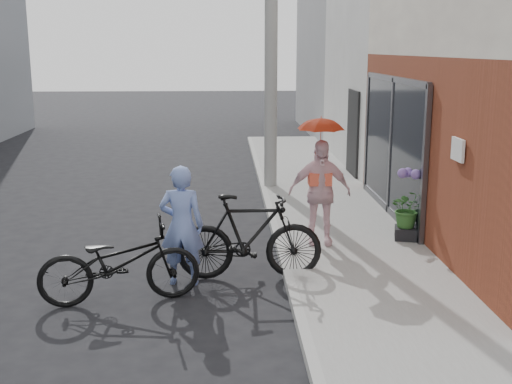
{
  "coord_description": "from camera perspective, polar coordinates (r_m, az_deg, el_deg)",
  "views": [
    {
      "loc": [
        0.09,
        -8.02,
        3.13
      ],
      "look_at": [
        0.53,
        0.98,
        1.1
      ],
      "focal_mm": 45.0,
      "sensor_mm": 36.0,
      "label": 1
    }
  ],
  "objects": [
    {
      "name": "utility_pole",
      "position": [
        14.06,
        1.35,
        14.21
      ],
      "size": [
        0.28,
        0.28,
        7.0
      ],
      "primitive_type": "cylinder",
      "color": "#9E9E99",
      "rests_on": "ground"
    },
    {
      "name": "east_building_far",
      "position": [
        25.05,
        14.07,
        13.19
      ],
      "size": [
        8.0,
        8.0,
        7.0
      ],
      "primitive_type": "cube",
      "color": "gray",
      "rests_on": "ground"
    },
    {
      "name": "sidewalk",
      "position": [
        10.67,
        8.19,
        -4.16
      ],
      "size": [
        2.2,
        24.0,
        0.12
      ],
      "primitive_type": "cube",
      "color": "gray",
      "rests_on": "ground"
    },
    {
      "name": "curb",
      "position": [
        10.51,
        1.95,
        -4.29
      ],
      "size": [
        0.12,
        24.0,
        0.12
      ],
      "primitive_type": "cube",
      "color": "#9E9E99",
      "rests_on": "ground"
    },
    {
      "name": "parasol",
      "position": [
        9.8,
        5.81,
        6.41
      ],
      "size": [
        0.69,
        0.69,
        0.61
      ],
      "primitive_type": "imported",
      "color": "red",
      "rests_on": "kimono_woman"
    },
    {
      "name": "potted_plant",
      "position": [
        10.51,
        13.35,
        -1.42
      ],
      "size": [
        0.56,
        0.49,
        0.62
      ],
      "primitive_type": "imported",
      "color": "#2E5E25",
      "rests_on": "planter"
    },
    {
      "name": "bike_left",
      "position": [
        8.19,
        -12.05,
        -6.15
      ],
      "size": [
        2.09,
        1.06,
        1.05
      ],
      "primitive_type": "imported",
      "rotation": [
        0.0,
        0.0,
        1.76
      ],
      "color": "black",
      "rests_on": "ground"
    },
    {
      "name": "bike_right",
      "position": [
        8.81,
        -0.57,
        -3.99
      ],
      "size": [
        2.0,
        0.59,
        1.2
      ],
      "primitive_type": "imported",
      "rotation": [
        0.0,
        0.0,
        1.58
      ],
      "color": "black",
      "rests_on": "ground"
    },
    {
      "name": "kimono_woman",
      "position": [
        9.98,
        5.67,
        -0.03
      ],
      "size": [
        0.97,
        0.42,
        1.64
      ],
      "primitive_type": "imported",
      "rotation": [
        0.0,
        0.0,
        -0.02
      ],
      "color": "silver",
      "rests_on": "sidewalk"
    },
    {
      "name": "ground",
      "position": [
        8.61,
        -3.26,
        -8.65
      ],
      "size": [
        80.0,
        80.0,
        0.0
      ],
      "primitive_type": "plane",
      "color": "black",
      "rests_on": "ground"
    },
    {
      "name": "planter",
      "position": [
        10.62,
        13.23,
        -3.57
      ],
      "size": [
        0.45,
        0.45,
        0.2
      ],
      "primitive_type": "cube",
      "rotation": [
        0.0,
        0.0,
        -0.24
      ],
      "color": "black",
      "rests_on": "sidewalk"
    },
    {
      "name": "plaster_building",
      "position": [
        18.45,
        20.42,
        13.09
      ],
      "size": [
        8.0,
        6.0,
        7.0
      ],
      "primitive_type": "cube",
      "color": "silver",
      "rests_on": "ground"
    },
    {
      "name": "officer",
      "position": [
        8.62,
        -6.62,
        -2.97
      ],
      "size": [
        0.63,
        0.45,
        1.63
      ],
      "primitive_type": "imported",
      "rotation": [
        0.0,
        0.0,
        3.04
      ],
      "color": "#748CCF",
      "rests_on": "ground"
    }
  ]
}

